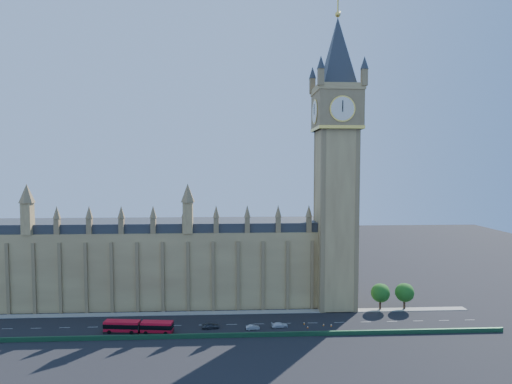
{
  "coord_description": "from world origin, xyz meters",
  "views": [
    {
      "loc": [
        5.51,
        -114.73,
        45.7
      ],
      "look_at": [
        11.66,
        10.0,
        38.37
      ],
      "focal_mm": 28.0,
      "sensor_mm": 36.0,
      "label": 1
    }
  ],
  "objects_px": {
    "red_bus": "(139,327)",
    "car_silver": "(253,327)",
    "car_grey": "(211,326)",
    "car_white": "(280,325)"
  },
  "relations": [
    {
      "from": "car_grey",
      "to": "car_silver",
      "type": "bearing_deg",
      "value": -102.81
    },
    {
      "from": "car_white",
      "to": "car_silver",
      "type": "bearing_deg",
      "value": 92.5
    },
    {
      "from": "car_grey",
      "to": "car_white",
      "type": "distance_m",
      "value": 19.85
    },
    {
      "from": "red_bus",
      "to": "car_silver",
      "type": "bearing_deg",
      "value": 7.18
    },
    {
      "from": "red_bus",
      "to": "car_grey",
      "type": "relative_size",
      "value": 4.01
    },
    {
      "from": "car_grey",
      "to": "car_white",
      "type": "height_order",
      "value": "car_grey"
    },
    {
      "from": "red_bus",
      "to": "car_silver",
      "type": "xyz_separation_m",
      "value": [
        31.92,
        0.65,
        -1.08
      ]
    },
    {
      "from": "car_grey",
      "to": "car_silver",
      "type": "relative_size",
      "value": 1.25
    },
    {
      "from": "red_bus",
      "to": "car_grey",
      "type": "height_order",
      "value": "red_bus"
    },
    {
      "from": "car_grey",
      "to": "car_silver",
      "type": "distance_m",
      "value": 12.16
    }
  ]
}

